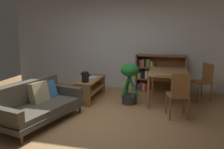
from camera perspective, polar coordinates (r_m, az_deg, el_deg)
The scene contains 11 objects.
ground_plane at distance 4.80m, azimuth -5.17°, elevation -10.82°, with size 8.16×8.16×0.00m, color #A87A4C.
back_wall_panel at distance 7.06m, azimuth 2.09°, elevation 7.65°, with size 6.80×0.10×2.70m, color silver.
fabric_couch at distance 4.83m, azimuth -17.64°, elevation -6.53°, with size 1.21×1.89×0.77m.
media_console at distance 6.06m, azimuth -5.04°, elevation -3.49°, with size 0.39×1.23×0.52m.
open_laptop at distance 6.21m, azimuth -5.16°, elevation -0.42°, with size 0.44×0.35×0.10m.
desk_speaker at distance 5.66m, azimuth -6.40°, elevation -0.60°, with size 0.17×0.17×0.25m.
potted_floor_plant at distance 5.63m, azimuth 4.23°, elevation -1.32°, with size 0.46×0.52×0.96m.
dining_table at distance 5.80m, azimuth 13.21°, elevation -0.02°, with size 0.88×1.16×0.78m.
dining_chair_near at distance 6.35m, azimuth 20.96°, elevation -1.14°, with size 0.57×0.57×0.92m.
dining_chair_far at distance 4.89m, azimuth 15.63°, elevation -4.30°, with size 0.47×0.47×0.94m.
bookshelf at distance 6.84m, azimuth 10.53°, elevation 0.32°, with size 1.36×0.30×1.04m.
Camera 1 is at (1.53, -4.18, 1.82)m, focal length 38.28 mm.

